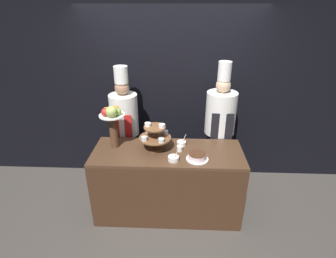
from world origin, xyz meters
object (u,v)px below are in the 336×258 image
serving_bowl_far (182,143)px  chef_left (125,125)px  cup_white (180,149)px  serving_bowl_near (173,158)px  cake_round (197,157)px  chef_center_left (220,125)px  tiered_stand (155,135)px  fruit_pedestal (112,120)px

serving_bowl_far → chef_left: 0.88m
cup_white → serving_bowl_near: 0.22m
cake_round → chef_center_left: size_ratio=0.14×
tiered_stand → chef_left: chef_left is taller
cake_round → chef_left: bearing=143.2°
cake_round → cup_white: size_ratio=3.71×
cup_white → serving_bowl_far: 0.15m
serving_bowl_far → chef_center_left: chef_center_left is taller
chef_left → tiered_stand: bearing=-47.8°
fruit_pedestal → cake_round: bearing=-13.4°
chef_left → fruit_pedestal: bearing=-94.3°
serving_bowl_far → fruit_pedestal: bearing=-173.9°
tiered_stand → cake_round: (0.49, -0.20, -0.16)m
cup_white → chef_left: size_ratio=0.04×
fruit_pedestal → chef_left: 0.56m
fruit_pedestal → serving_bowl_far: 0.89m
cup_white → tiered_stand: bearing=174.8°
fruit_pedestal → chef_left: bearing=85.7°
serving_bowl_far → chef_left: size_ratio=0.09×
chef_left → chef_center_left: 1.30m
cup_white → serving_bowl_near: bearing=-108.0°
serving_bowl_near → chef_left: 1.03m
serving_bowl_far → cup_white: bearing=-98.5°
tiered_stand → serving_bowl_far: tiered_stand is taller
fruit_pedestal → serving_bowl_far: fruit_pedestal is taller
fruit_pedestal → chef_center_left: chef_center_left is taller
serving_bowl_near → tiered_stand: bearing=133.2°
serving_bowl_near → chef_left: bearing=132.5°
cake_round → cup_white: 0.27m
fruit_pedestal → cup_white: size_ratio=8.15×
fruit_pedestal → chef_center_left: size_ratio=0.30×
fruit_pedestal → cup_white: (0.80, -0.06, -0.33)m
cup_white → chef_center_left: bearing=45.1°
fruit_pedestal → serving_bowl_near: (0.73, -0.28, -0.34)m
fruit_pedestal → chef_left: (0.04, 0.48, -0.29)m
fruit_pedestal → cake_round: fruit_pedestal is taller
tiered_stand → chef_center_left: (0.84, 0.52, -0.09)m
tiered_stand → chef_left: bearing=132.2°
fruit_pedestal → cake_round: size_ratio=2.20×
cake_round → chef_left: 1.20m
cake_round → chef_center_left: bearing=64.6°
cake_round → chef_center_left: (0.34, 0.72, 0.07)m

